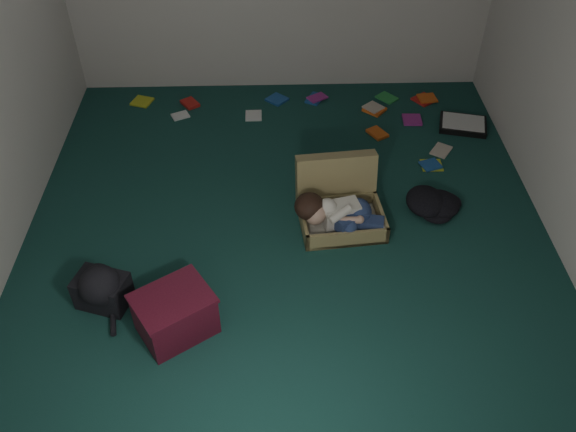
{
  "coord_description": "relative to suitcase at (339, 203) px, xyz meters",
  "views": [
    {
      "loc": [
        -0.09,
        -3.32,
        3.25
      ],
      "look_at": [
        0.0,
        -0.15,
        0.35
      ],
      "focal_mm": 38.0,
      "sensor_mm": 36.0,
      "label": 1
    }
  ],
  "objects": [
    {
      "name": "suitcase",
      "position": [
        0.0,
        0.0,
        0.0
      ],
      "size": [
        0.69,
        0.68,
        0.46
      ],
      "rotation": [
        0.0,
        0.0,
        0.1
      ],
      "color": "#A19058",
      "rests_on": "floor"
    },
    {
      "name": "paper_tray",
      "position": [
        1.28,
        1.21,
        -0.11
      ],
      "size": [
        0.49,
        0.41,
        0.06
      ],
      "rotation": [
        0.0,
        0.0,
        -0.25
      ],
      "color": "black",
      "rests_on": "floor"
    },
    {
      "name": "book_scatter",
      "position": [
        -0.03,
        1.43,
        -0.13
      ],
      "size": [
        3.02,
        1.34,
        0.02
      ],
      "color": "#C0CD24",
      "rests_on": "floor"
    },
    {
      "name": "maroon_bin",
      "position": [
        -1.15,
        -1.07,
        0.03
      ],
      "size": [
        0.6,
        0.57,
        0.33
      ],
      "rotation": [
        0.0,
        0.0,
        0.58
      ],
      "color": "#4C0F1F",
      "rests_on": "floor"
    },
    {
      "name": "clothing_pile",
      "position": [
        0.81,
        -0.01,
        -0.07
      ],
      "size": [
        0.51,
        0.44,
        0.15
      ],
      "primitive_type": null,
      "rotation": [
        0.0,
        0.0,
        0.14
      ],
      "color": "black",
      "rests_on": "floor"
    },
    {
      "name": "wall_front",
      "position": [
        -0.41,
        -2.47,
        1.16
      ],
      "size": [
        4.5,
        0.0,
        4.5
      ],
      "primitive_type": "plane",
      "rotation": [
        -1.57,
        0.0,
        0.0
      ],
      "color": "silver",
      "rests_on": "ground"
    },
    {
      "name": "person",
      "position": [
        -0.03,
        -0.16,
        0.04
      ],
      "size": [
        0.69,
        0.33,
        0.29
      ],
      "rotation": [
        0.0,
        0.0,
        0.1
      ],
      "color": "white",
      "rests_on": "suitcase"
    },
    {
      "name": "backpack",
      "position": [
        -1.67,
        -0.82,
        -0.01
      ],
      "size": [
        0.51,
        0.45,
        0.25
      ],
      "primitive_type": null,
      "rotation": [
        0.0,
        0.0,
        -0.31
      ],
      "color": "black",
      "rests_on": "floor"
    },
    {
      "name": "floor",
      "position": [
        -0.41,
        -0.22,
        -0.14
      ],
      "size": [
        4.5,
        4.5,
        0.0
      ],
      "primitive_type": "plane",
      "color": "#163F39",
      "rests_on": "ground"
    }
  ]
}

